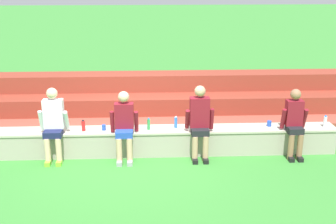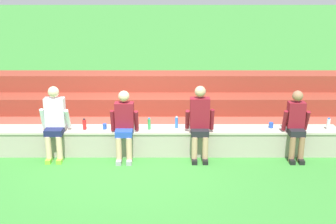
{
  "view_description": "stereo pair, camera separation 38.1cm",
  "coord_description": "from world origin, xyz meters",
  "px_view_note": "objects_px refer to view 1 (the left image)",
  "views": [
    {
      "loc": [
        0.28,
        -7.94,
        3.51
      ],
      "look_at": [
        0.67,
        0.24,
        0.87
      ],
      "focal_mm": 47.09,
      "sensor_mm": 36.0,
      "label": 1
    },
    {
      "loc": [
        0.66,
        -7.95,
        3.51
      ],
      "look_at": [
        0.67,
        0.24,
        0.87
      ],
      "focal_mm": 47.09,
      "sensor_mm": 36.0,
      "label": 2
    }
  ],
  "objects_px": {
    "water_bottle_mid_left": "(83,126)",
    "water_bottle_near_right": "(325,122)",
    "person_right_of_center": "(295,122)",
    "water_bottle_center_gap": "(176,122)",
    "water_bottle_near_left": "(149,124)",
    "plastic_cup_left_end": "(269,124)",
    "person_center": "(200,120)",
    "person_far_left": "(53,122)",
    "plastic_cup_right_end": "(104,127)",
    "person_left_of_center": "(124,124)"
  },
  "relations": [
    {
      "from": "water_bottle_center_gap",
      "to": "plastic_cup_right_end",
      "type": "bearing_deg",
      "value": -177.01
    },
    {
      "from": "person_right_of_center",
      "to": "water_bottle_center_gap",
      "type": "xyz_separation_m",
      "value": [
        -2.28,
        0.32,
        -0.09
      ]
    },
    {
      "from": "person_far_left",
      "to": "water_bottle_near_left",
      "type": "distance_m",
      "value": 1.82
    },
    {
      "from": "person_far_left",
      "to": "water_bottle_near_left",
      "type": "bearing_deg",
      "value": 5.52
    },
    {
      "from": "person_center",
      "to": "plastic_cup_right_end",
      "type": "xyz_separation_m",
      "value": [
        -1.86,
        0.24,
        -0.2
      ]
    },
    {
      "from": "person_far_left",
      "to": "plastic_cup_left_end",
      "type": "distance_m",
      "value": 4.23
    },
    {
      "from": "person_left_of_center",
      "to": "person_far_left",
      "type": "bearing_deg",
      "value": 177.23
    },
    {
      "from": "water_bottle_near_left",
      "to": "person_center",
      "type": "bearing_deg",
      "value": -13.2
    },
    {
      "from": "person_far_left",
      "to": "person_center",
      "type": "relative_size",
      "value": 0.98
    },
    {
      "from": "water_bottle_mid_left",
      "to": "water_bottle_near_right",
      "type": "bearing_deg",
      "value": -0.04
    },
    {
      "from": "person_left_of_center",
      "to": "water_bottle_mid_left",
      "type": "relative_size",
      "value": 6.08
    },
    {
      "from": "water_bottle_mid_left",
      "to": "plastic_cup_right_end",
      "type": "height_order",
      "value": "water_bottle_mid_left"
    },
    {
      "from": "person_far_left",
      "to": "person_center",
      "type": "bearing_deg",
      "value": -1.12
    },
    {
      "from": "person_left_of_center",
      "to": "person_center",
      "type": "relative_size",
      "value": 0.93
    },
    {
      "from": "person_far_left",
      "to": "water_bottle_near_right",
      "type": "height_order",
      "value": "person_far_left"
    },
    {
      "from": "person_left_of_center",
      "to": "water_bottle_near_right",
      "type": "xyz_separation_m",
      "value": [
        3.98,
        0.23,
        -0.09
      ]
    },
    {
      "from": "person_far_left",
      "to": "person_center",
      "type": "height_order",
      "value": "person_center"
    },
    {
      "from": "person_far_left",
      "to": "water_bottle_near_right",
      "type": "relative_size",
      "value": 5.89
    },
    {
      "from": "person_center",
      "to": "water_bottle_mid_left",
      "type": "distance_m",
      "value": 2.26
    },
    {
      "from": "person_right_of_center",
      "to": "water_bottle_center_gap",
      "type": "distance_m",
      "value": 2.3
    },
    {
      "from": "person_far_left",
      "to": "person_center",
      "type": "xyz_separation_m",
      "value": [
        2.78,
        -0.05,
        0.01
      ]
    },
    {
      "from": "water_bottle_near_left",
      "to": "plastic_cup_right_end",
      "type": "bearing_deg",
      "value": 179.36
    },
    {
      "from": "water_bottle_mid_left",
      "to": "plastic_cup_right_end",
      "type": "distance_m",
      "value": 0.4
    },
    {
      "from": "water_bottle_near_right",
      "to": "water_bottle_near_left",
      "type": "bearing_deg",
      "value": 179.8
    },
    {
      "from": "person_far_left",
      "to": "water_bottle_near_right",
      "type": "xyz_separation_m",
      "value": [
        5.32,
        0.16,
        -0.13
      ]
    },
    {
      "from": "person_right_of_center",
      "to": "water_bottle_near_right",
      "type": "relative_size",
      "value": 5.63
    },
    {
      "from": "person_far_left",
      "to": "person_right_of_center",
      "type": "xyz_separation_m",
      "value": [
        4.62,
        -0.06,
        -0.04
      ]
    },
    {
      "from": "water_bottle_near_left",
      "to": "water_bottle_near_right",
      "type": "xyz_separation_m",
      "value": [
        3.52,
        -0.01,
        0.0
      ]
    },
    {
      "from": "water_bottle_near_right",
      "to": "plastic_cup_right_end",
      "type": "relative_size",
      "value": 2.18
    },
    {
      "from": "person_far_left",
      "to": "water_bottle_mid_left",
      "type": "distance_m",
      "value": 0.58
    },
    {
      "from": "water_bottle_mid_left",
      "to": "water_bottle_near_right",
      "type": "relative_size",
      "value": 0.92
    },
    {
      "from": "person_center",
      "to": "person_far_left",
      "type": "bearing_deg",
      "value": 178.88
    },
    {
      "from": "plastic_cup_left_end",
      "to": "water_bottle_near_left",
      "type": "bearing_deg",
      "value": -178.04
    },
    {
      "from": "water_bottle_near_left",
      "to": "plastic_cup_left_end",
      "type": "distance_m",
      "value": 2.42
    },
    {
      "from": "water_bottle_near_left",
      "to": "plastic_cup_left_end",
      "type": "height_order",
      "value": "water_bottle_near_left"
    },
    {
      "from": "plastic_cup_left_end",
      "to": "person_far_left",
      "type": "bearing_deg",
      "value": -176.51
    },
    {
      "from": "person_right_of_center",
      "to": "plastic_cup_right_end",
      "type": "height_order",
      "value": "person_right_of_center"
    },
    {
      "from": "person_center",
      "to": "person_right_of_center",
      "type": "bearing_deg",
      "value": -0.17
    },
    {
      "from": "water_bottle_mid_left",
      "to": "plastic_cup_left_end",
      "type": "bearing_deg",
      "value": 1.43
    },
    {
      "from": "plastic_cup_right_end",
      "to": "person_far_left",
      "type": "bearing_deg",
      "value": -168.75
    },
    {
      "from": "person_left_of_center",
      "to": "plastic_cup_left_end",
      "type": "relative_size",
      "value": 12.02
    },
    {
      "from": "person_far_left",
      "to": "water_bottle_near_left",
      "type": "xyz_separation_m",
      "value": [
        1.81,
        0.17,
        -0.13
      ]
    },
    {
      "from": "plastic_cup_left_end",
      "to": "plastic_cup_right_end",
      "type": "bearing_deg",
      "value": -178.73
    },
    {
      "from": "water_bottle_near_right",
      "to": "person_far_left",
      "type": "bearing_deg",
      "value": -178.25
    },
    {
      "from": "water_bottle_near_left",
      "to": "plastic_cup_left_end",
      "type": "relative_size",
      "value": 2.12
    },
    {
      "from": "person_left_of_center",
      "to": "water_bottle_near_right",
      "type": "relative_size",
      "value": 5.61
    },
    {
      "from": "person_right_of_center",
      "to": "water_bottle_mid_left",
      "type": "bearing_deg",
      "value": 176.84
    },
    {
      "from": "person_left_of_center",
      "to": "water_bottle_mid_left",
      "type": "height_order",
      "value": "person_left_of_center"
    },
    {
      "from": "water_bottle_near_left",
      "to": "plastic_cup_right_end",
      "type": "distance_m",
      "value": 0.88
    },
    {
      "from": "water_bottle_mid_left",
      "to": "water_bottle_near_left",
      "type": "relative_size",
      "value": 0.94
    }
  ]
}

